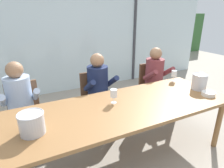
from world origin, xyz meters
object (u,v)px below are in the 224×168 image
Objects in this scene: chair_center at (152,83)px; person_pale_blue_shirt at (21,102)px; tasting_bowl at (208,94)px; wine_glass_near_bucket at (114,93)px; chair_near_curtain at (25,109)px; dining_table at (125,110)px; chair_left_of_center at (95,96)px; ice_bucket_primary at (199,82)px; wine_glass_by_left_taster at (174,74)px; ice_bucket_secondary at (32,123)px; person_navy_polo at (100,88)px; person_maroon_top at (157,77)px.

chair_center is 0.74× the size of person_pale_blue_shirt.
wine_glass_near_bucket is at bearing 163.08° from tasting_bowl.
chair_near_curtain is at bearing 72.22° from person_pale_blue_shirt.
chair_left_of_center is (-0.03, 0.88, -0.16)m from dining_table.
ice_bucket_primary is at bearing -22.64° from person_pale_blue_shirt.
ice_bucket_primary is at bearing -23.94° from chair_near_curtain.
dining_table is at bearing -38.15° from person_pale_blue_shirt.
chair_left_of_center is at bearing 156.49° from wine_glass_by_left_taster.
chair_near_curtain is 3.85× the size of ice_bucket_secondary.
chair_left_of_center is (1.04, -0.01, 0.00)m from chair_near_curtain.
chair_center is at bearing 4.76° from chair_left_of_center.
person_navy_polo and person_maroon_top have the same top height.
person_maroon_top is at bearing -3.50° from person_pale_blue_shirt.
person_maroon_top is 0.82m from ice_bucket_primary.
ice_bucket_secondary is 0.97m from wine_glass_near_bucket.
person_maroon_top is 6.97× the size of wine_glass_by_left_taster.
ice_bucket_primary is (1.19, -0.80, 0.16)m from person_navy_polo.
chair_near_curtain is at bearing 167.06° from wine_glass_by_left_taster.
chair_center is 5.18× the size of tasting_bowl.
chair_left_of_center is at bearing 92.08° from dining_table.
person_maroon_top is at bearing 28.42° from wine_glass_near_bucket.
chair_near_curtain is at bearing 152.66° from tasting_bowl.
wine_glass_by_left_taster and wine_glass_near_bucket have the same top height.
person_pale_blue_shirt is at bearing 176.45° from person_navy_polo.
chair_left_of_center is 4.04× the size of ice_bucket_primary.
ice_bucket_secondary is 2.16m from tasting_bowl.
wine_glass_by_left_taster is at bearing -90.06° from person_maroon_top.
wine_glass_near_bucket reaches higher than chair_left_of_center.
chair_center is at bearing 0.61° from person_pale_blue_shirt.
wine_glass_near_bucket is at bearing 127.30° from dining_table.
wine_glass_near_bucket is at bearing 173.21° from ice_bucket_primary.
chair_center is (1.15, 0.04, 0.00)m from chair_left_of_center.
chair_near_curtain is (-1.08, 0.89, -0.16)m from dining_table.
chair_center is at bearing -0.87° from chair_near_curtain.
tasting_bowl is (2.20, -1.14, 0.25)m from chair_near_curtain.
chair_near_curtain is 2.49m from tasting_bowl.
wine_glass_near_bucket is at bearing -39.78° from chair_near_curtain.
chair_center is 3.85× the size of ice_bucket_secondary.
ice_bucket_secondary is (0.04, -0.99, 0.33)m from chair_near_curtain.
wine_glass_near_bucket reaches higher than tasting_bowl.
ice_bucket_secondary reaches higher than tasting_bowl.
person_navy_polo reaches higher than wine_glass_by_left_taster.
chair_center is at bearing 90.15° from tasting_bowl.
tasting_bowl is (-0.07, -0.22, -0.09)m from ice_bucket_primary.
person_maroon_top is (1.13, -0.12, 0.17)m from chair_left_of_center.
person_navy_polo is 5.49× the size of ice_bucket_primary.
person_navy_polo is at bearing 89.75° from dining_table.
tasting_bowl is at bearing -90.60° from person_maroon_top.
wine_glass_near_bucket is at bearing -142.59° from chair_center.
chair_near_curtain is at bearing 174.87° from person_maroon_top.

